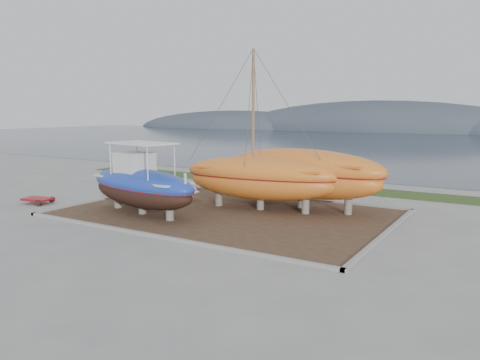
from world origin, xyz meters
The scene contains 11 objects.
ground centered at (0.00, 0.00, 0.00)m, with size 140.00×140.00×0.00m, color gray.
dirt_patch centered at (0.00, 4.00, 0.03)m, with size 18.00×12.00×0.06m, color #422D1E.
curb_frame centered at (0.00, 4.00, 0.07)m, with size 18.60×12.60×0.15m, color gray, non-canonical shape.
grass_strip centered at (0.00, 15.50, 0.04)m, with size 44.00×3.00×0.08m, color #284219.
sea centered at (0.00, 70.00, 0.00)m, with size 260.00×100.00×0.04m, color #1A2734, non-canonical shape.
mountain_ridge centered at (0.00, 125.00, 0.00)m, with size 200.00×36.00×20.00m, color #333D49, non-canonical shape.
blue_caique centered at (-3.94, 1.26, 2.10)m, with size 8.47×2.65×4.08m, color #1D3EB5, non-canonical shape.
white_dinghy centered at (-5.18, 5.62, 0.63)m, with size 3.80×1.43×1.14m, color silver, non-canonical shape.
orange_sailboat centered at (1.29, 5.76, 4.74)m, with size 9.61×2.83×9.36m, color orange, non-canonical shape.
orange_bare_hull centered at (3.14, 7.56, 1.80)m, with size 10.62×3.19×3.48m, color orange, non-canonical shape.
red_trailer centered at (-11.83, 0.12, 0.19)m, with size 2.68×1.34×0.38m, color #A6121B, non-canonical shape.
Camera 1 is at (14.45, -18.20, 5.89)m, focal length 35.00 mm.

